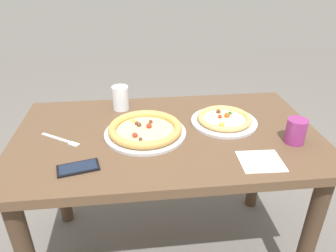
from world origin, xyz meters
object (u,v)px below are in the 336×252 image
(drink_cup_colored, at_px, (296,131))
(water_cup_clear, at_px, (121,98))
(pizza_near, at_px, (145,130))
(fork, at_px, (62,140))
(cell_phone, at_px, (78,168))
(pizza_far, at_px, (224,120))

(drink_cup_colored, height_order, water_cup_clear, water_cup_clear)
(pizza_near, relative_size, fork, 1.99)
(drink_cup_colored, relative_size, water_cup_clear, 0.87)
(cell_phone, bearing_deg, pizza_far, 24.94)
(water_cup_clear, height_order, fork, water_cup_clear)
(fork, relative_size, cell_phone, 1.09)
(pizza_near, xyz_separation_m, drink_cup_colored, (0.61, -0.14, 0.03))
(water_cup_clear, relative_size, cell_phone, 0.73)
(pizza_far, distance_m, fork, 0.72)
(fork, xyz_separation_m, cell_phone, (0.10, -0.21, 0.00))
(pizza_near, relative_size, pizza_far, 1.16)
(drink_cup_colored, bearing_deg, pizza_near, 167.46)
(water_cup_clear, xyz_separation_m, fork, (-0.24, -0.29, -0.06))
(pizza_far, relative_size, water_cup_clear, 2.55)
(pizza_far, bearing_deg, drink_cup_colored, -39.44)
(water_cup_clear, bearing_deg, drink_cup_colored, -29.58)
(water_cup_clear, distance_m, fork, 0.38)
(pizza_far, bearing_deg, pizza_near, -170.09)
(fork, distance_m, cell_phone, 0.23)
(water_cup_clear, distance_m, cell_phone, 0.52)
(cell_phone, bearing_deg, pizza_near, 41.40)
(pizza_near, bearing_deg, pizza_far, 9.91)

